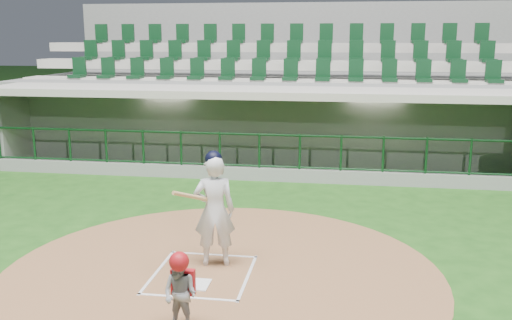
{
  "coord_description": "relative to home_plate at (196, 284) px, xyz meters",
  "views": [
    {
      "loc": [
        2.2,
        -8.68,
        3.8
      ],
      "look_at": [
        0.43,
        2.6,
        1.3
      ],
      "focal_mm": 40.0,
      "sensor_mm": 36.0,
      "label": 1
    }
  ],
  "objects": [
    {
      "name": "ground",
      "position": [
        0.0,
        0.7,
        -0.02
      ],
      "size": [
        120.0,
        120.0,
        0.0
      ],
      "primitive_type": "plane",
      "color": "#1C4A15",
      "rests_on": "ground"
    },
    {
      "name": "dirt_circle",
      "position": [
        0.3,
        0.5,
        -0.02
      ],
      "size": [
        7.2,
        7.2,
        0.01
      ],
      "primitive_type": "cylinder",
      "color": "brown",
      "rests_on": "ground"
    },
    {
      "name": "home_plate",
      "position": [
        0.0,
        0.0,
        0.0
      ],
      "size": [
        0.43,
        0.43,
        0.02
      ],
      "primitive_type": "cube",
      "color": "white",
      "rests_on": "dirt_circle"
    },
    {
      "name": "batter_box_chalk",
      "position": [
        0.0,
        0.4,
        -0.0
      ],
      "size": [
        1.55,
        1.8,
        0.01
      ],
      "color": "white",
      "rests_on": "ground"
    },
    {
      "name": "dugout_structure",
      "position": [
        0.19,
        8.52,
        0.94
      ],
      "size": [
        16.4,
        3.7,
        3.0
      ],
      "color": "gray",
      "rests_on": "ground"
    },
    {
      "name": "seating_deck",
      "position": [
        0.0,
        11.61,
        1.4
      ],
      "size": [
        17.0,
        6.72,
        5.15
      ],
      "color": "slate",
      "rests_on": "ground"
    },
    {
      "name": "batter",
      "position": [
        0.12,
        0.86,
        0.96
      ],
      "size": [
        0.92,
        0.94,
        1.96
      ],
      "color": "silver",
      "rests_on": "dirt_circle"
    },
    {
      "name": "catcher",
      "position": [
        0.17,
        -1.36,
        0.53
      ],
      "size": [
        0.58,
        0.51,
        1.08
      ],
      "color": "gray",
      "rests_on": "dirt_circle"
    }
  ]
}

